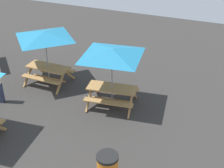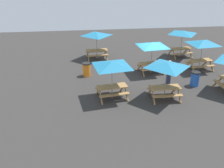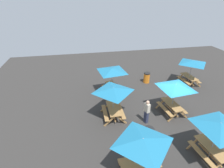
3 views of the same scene
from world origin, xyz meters
The scene contains 10 objects.
ground_plane centered at (0.00, 0.00, 0.00)m, with size 29.51×29.51×0.00m, color #33302D.
picnic_table_0 centered at (-3.81, 3.83, 1.99)m, with size 2.13×2.13×2.34m.
picnic_table_1 centered at (-0.04, 0.16, 1.99)m, with size 2.81×2.81×2.34m.
picnic_table_2 centered at (-3.42, -3.43, 1.99)m, with size 2.80×2.80×2.34m.
picnic_table_3 centered at (3.82, 0.28, 1.99)m, with size 2.81×2.81×2.34m.
picnic_table_4 centered at (3.49, 3.43, 1.99)m, with size 2.24×2.24×2.34m.
picnic_table_5 centered at (-0.33, -3.94, 1.99)m, with size 2.01×2.01×2.34m.
trash_bin_blue centered at (2.22, -2.44, 0.49)m, with size 0.59×0.59×0.98m.
trash_bin_orange centered at (-4.82, 0.13, 0.49)m, with size 0.59×0.59×0.98m.
person_standing centered at (0.57, -1.94, 0.89)m, with size 0.41×0.31×1.67m.
Camera 2 is at (-5.09, -16.66, 7.15)m, focal length 40.00 mm.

